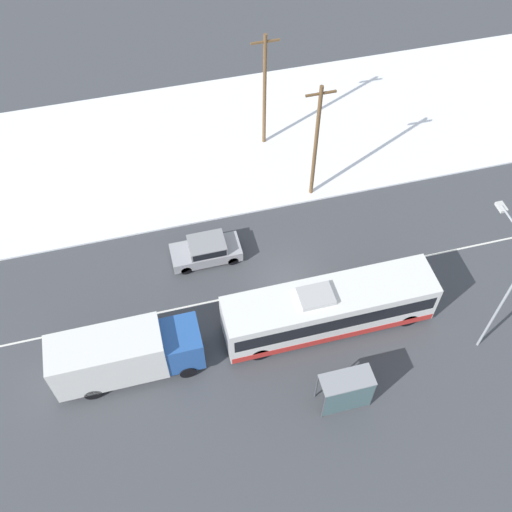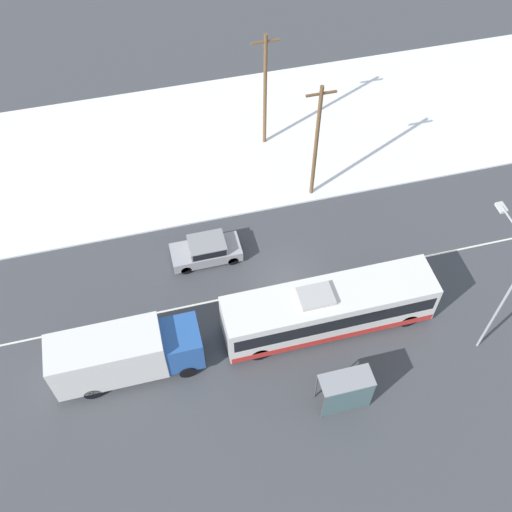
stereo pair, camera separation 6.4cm
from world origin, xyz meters
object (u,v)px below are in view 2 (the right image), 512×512
at_px(pedestrian_at_stop, 338,377).
at_px(bus_shelter, 347,391).
at_px(box_truck, 123,354).
at_px(utility_pole_roadside, 316,142).
at_px(sedan_car, 206,249).
at_px(city_bus, 329,309).
at_px(streetlamp, 504,281).
at_px(utility_pole_snowlot, 265,91).

relative_size(pedestrian_at_stop, bus_shelter, 0.64).
height_order(box_truck, utility_pole_roadside, utility_pole_roadside).
distance_m(box_truck, sedan_car, 8.39).
distance_m(pedestrian_at_stop, bus_shelter, 1.27).
distance_m(city_bus, streetlamp, 8.80).
bearing_deg(sedan_car, utility_pole_roadside, -154.97).
bearing_deg(bus_shelter, box_truck, 155.78).
distance_m(sedan_car, streetlamp, 16.32).
relative_size(box_truck, pedestrian_at_stop, 4.51).
distance_m(box_truck, streetlamp, 18.91).
xyz_separation_m(city_bus, utility_pole_roadside, (2.16, 9.69, 2.86)).
distance_m(utility_pole_roadside, utility_pole_snowlot, 5.79).
bearing_deg(city_bus, streetlamp, -19.79).
bearing_deg(utility_pole_snowlot, bus_shelter, -93.21).
bearing_deg(bus_shelter, utility_pole_snowlot, 86.79).
distance_m(box_truck, bus_shelter, 11.23).
bearing_deg(sedan_car, streetlamp, 145.80).
xyz_separation_m(city_bus, sedan_car, (-5.48, 6.12, -0.72)).
xyz_separation_m(streetlamp, utility_pole_snowlot, (-7.06, 17.92, -0.83)).
relative_size(city_bus, pedestrian_at_stop, 6.84).
bearing_deg(streetlamp, pedestrian_at_stop, -172.97).
relative_size(pedestrian_at_stop, utility_pole_roadside, 0.20).
bearing_deg(pedestrian_at_stop, streetlamp, 7.03).
xyz_separation_m(city_bus, bus_shelter, (-0.67, -4.80, 0.13)).
height_order(box_truck, utility_pole_snowlot, utility_pole_snowlot).
distance_m(city_bus, utility_pole_roadside, 10.33).
height_order(pedestrian_at_stop, utility_pole_snowlot, utility_pole_snowlot).
relative_size(city_bus, streetlamp, 1.37).
bearing_deg(utility_pole_snowlot, sedan_car, -123.09).
bearing_deg(pedestrian_at_stop, bus_shelter, -90.39).
bearing_deg(utility_pole_roadside, box_truck, -142.92).
height_order(city_bus, bus_shelter, city_bus).
distance_m(box_truck, utility_pole_roadside, 16.60).
bearing_deg(city_bus, pedestrian_at_stop, -100.17).
xyz_separation_m(bus_shelter, utility_pole_roadside, (2.84, 14.49, 2.73)).
bearing_deg(bus_shelter, utility_pole_roadside, 78.92).
bearing_deg(streetlamp, utility_pole_snowlot, 111.51).
height_order(city_bus, pedestrian_at_stop, city_bus).
distance_m(bus_shelter, streetlamp, 9.18).
height_order(sedan_car, bus_shelter, bus_shelter).
relative_size(bus_shelter, utility_pole_snowlot, 0.31).
bearing_deg(box_truck, bus_shelter, -24.22).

